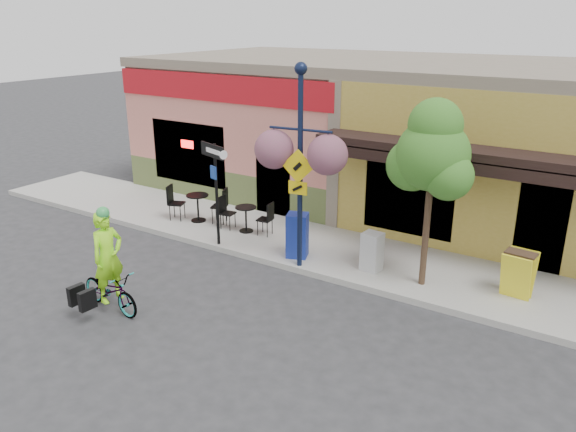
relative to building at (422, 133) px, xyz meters
The scene contains 14 objects.
ground 7.83m from the building, 90.00° to the right, with size 90.00×90.00×0.00m, color #2D2D30.
sidewalk 5.91m from the building, 90.00° to the right, with size 24.00×3.00×0.15m, color #9E9B93.
curb 7.28m from the building, 90.00° to the right, with size 24.00×0.12×0.15m, color #A8A59E.
building is the anchor object (origin of this frame).
bicycle 11.05m from the building, 104.34° to the right, with size 0.58×1.67×0.88m, color maroon.
cyclist_rider 10.96m from the building, 104.09° to the right, with size 0.70×0.46×1.91m, color #9AFF1A.
lamp_post 6.87m from the building, 93.27° to the right, with size 1.51×0.60×4.73m, color #101934, non-canonical shape.
one_way_sign 7.47m from the building, 112.71° to the right, with size 1.02×0.22×2.66m, color black, non-canonical shape.
cafe_set_left 7.50m from the building, 127.75° to the right, with size 1.73×0.86×1.04m, color black, non-canonical shape.
cafe_set_right 6.58m from the building, 116.08° to the right, with size 1.56×0.78×0.94m, color black, non-canonical shape.
newspaper_box_blue 6.65m from the building, 96.35° to the right, with size 0.50×0.44×1.11m, color navy, non-canonical shape.
newspaper_box_grey 6.49m from the building, 79.27° to the right, with size 0.43×0.39×0.93m, color #B2B2B2, non-canonical shape.
street_tree 6.67m from the building, 68.74° to the right, with size 1.62×1.62×4.15m, color #3D7A26, non-canonical shape.
sandwich_board 7.47m from the building, 53.98° to the right, with size 0.61×0.45×1.01m, color yellow, non-canonical shape.
Camera 1 is at (5.98, -9.83, 5.76)m, focal length 35.00 mm.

